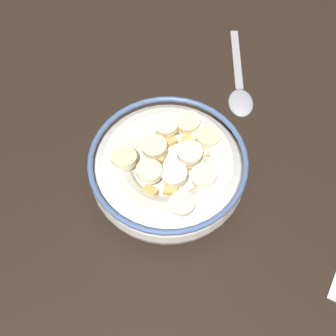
# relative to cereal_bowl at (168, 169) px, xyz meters

# --- Properties ---
(ground_plane) EXTENTS (1.26, 1.26, 0.02)m
(ground_plane) POSITION_rel_cereal_bowl_xyz_m (0.00, 0.00, -0.04)
(ground_plane) COLOR black
(cereal_bowl) EXTENTS (0.17, 0.17, 0.06)m
(cereal_bowl) POSITION_rel_cereal_bowl_xyz_m (0.00, 0.00, 0.00)
(cereal_bowl) COLOR silver
(cereal_bowl) RESTS_ON ground_plane
(spoon) EXTENTS (0.12, 0.11, 0.01)m
(spoon) POSITION_rel_cereal_bowl_xyz_m (0.04, -0.16, -0.02)
(spoon) COLOR #A5A5AD
(spoon) RESTS_ON ground_plane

